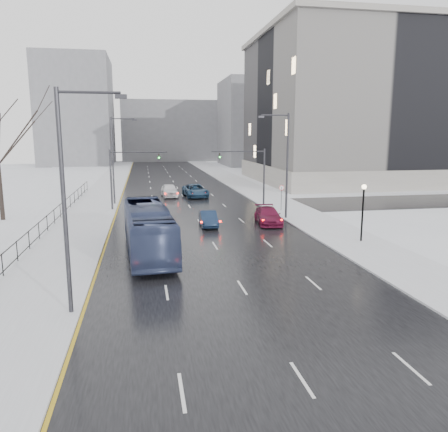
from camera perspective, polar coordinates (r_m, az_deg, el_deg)
road at (r=60.33m, az=-5.63°, el=2.91°), size 16.00×150.00×0.04m
cross_road at (r=48.52m, az=-4.42°, el=1.05°), size 130.00×10.00×0.04m
sidewalk_left at (r=60.38m, az=-15.61°, el=2.63°), size 5.00×150.00×0.16m
sidewalk_right at (r=62.08m, az=4.09°, el=3.21°), size 5.00×150.00×0.16m
park_strip at (r=61.98m, az=-24.39°, el=2.25°), size 14.00×150.00×0.12m
tree_park_e at (r=46.27m, az=-26.87°, el=-0.58°), size 9.45×9.45×13.50m
iron_fence at (r=31.49m, az=-24.97°, el=-3.54°), size 0.06×70.00×1.30m
streetlight_r_mid at (r=41.78m, az=7.96°, el=7.16°), size 2.95×0.25×10.00m
streetlight_l_near at (r=20.00m, az=-19.61°, el=2.96°), size 2.95×0.25×10.00m
streetlight_l_far at (r=51.75m, az=-14.10°, el=7.60°), size 2.95×0.25×10.00m
lamppost_r_mid at (r=34.00m, az=17.71°, el=1.45°), size 0.36×0.36×4.28m
mast_signal_right at (r=49.30m, az=4.06°, el=5.99°), size 6.10×0.33×6.50m
mast_signal_left at (r=47.81m, az=-13.29°, el=5.59°), size 6.10×0.33×6.50m
no_uturn_sign at (r=46.19m, az=7.52°, el=3.36°), size 0.60×0.06×2.70m
civic_building at (r=82.04m, az=19.18°, el=12.25°), size 41.00×31.00×24.80m
bldg_far_right at (r=119.27m, az=5.75°, el=11.99°), size 24.00×20.00×22.00m
bldg_far_left at (r=125.89m, az=-18.67°, el=12.79°), size 18.00×22.00×28.00m
bldg_far_center at (r=139.88m, az=-6.88°, el=10.94°), size 30.00×18.00×18.00m
bus at (r=30.17m, az=-9.90°, el=-1.72°), size 3.60×12.11×3.33m
sedan_center_near at (r=37.05m, az=-7.97°, el=-0.86°), size 2.10×4.36×1.43m
sedan_right_near at (r=38.73m, az=-2.06°, el=-0.34°), size 1.55×4.11×1.34m
sedan_right_cross at (r=56.98m, az=-3.76°, el=3.34°), size 3.19×6.11×1.64m
sedan_right_far at (r=39.86m, az=5.78°, el=0.04°), size 2.61×5.30×1.48m
sedan_center_far at (r=57.34m, az=-7.14°, el=3.35°), size 2.24×5.04×1.68m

